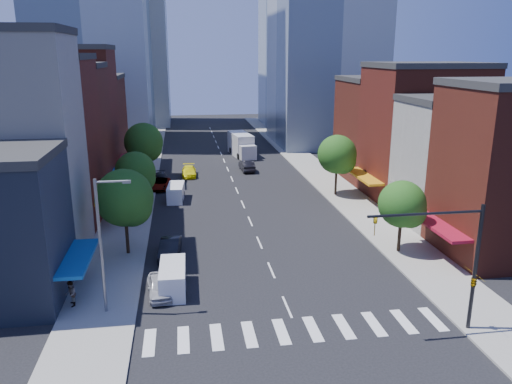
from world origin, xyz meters
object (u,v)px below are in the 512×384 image
at_px(parked_car_second, 170,248).
at_px(cargo_van_near, 173,279).
at_px(taxi, 189,171).
at_px(pedestrian_far, 71,294).
at_px(parked_car_front, 159,286).
at_px(parked_car_rear, 161,178).
at_px(traffic_car_oncoming, 247,165).
at_px(parked_car_third, 160,184).
at_px(cargo_van_far, 176,193).
at_px(box_truck, 242,145).
at_px(traffic_car_far, 241,146).
at_px(pedestrian_near, 82,266).

distance_m(parked_car_second, cargo_van_near, 6.40).
bearing_deg(taxi, pedestrian_far, -102.48).
xyz_separation_m(parked_car_front, parked_car_rear, (-0.91, 32.24, -0.05)).
height_order(cargo_van_near, traffic_car_oncoming, cargo_van_near).
height_order(parked_car_rear, taxi, taxi).
relative_size(traffic_car_oncoming, pedestrian_far, 2.75).
xyz_separation_m(parked_car_third, taxi, (3.75, 6.28, 0.04)).
xyz_separation_m(parked_car_front, taxi, (2.85, 35.46, 0.01)).
height_order(parked_car_third, taxi, taxi).
height_order(parked_car_rear, traffic_car_oncoming, traffic_car_oncoming).
xyz_separation_m(parked_car_second, cargo_van_far, (0.44, 16.80, 0.18)).
height_order(taxi, pedestrian_far, pedestrian_far).
bearing_deg(box_truck, traffic_car_oncoming, -101.00).
distance_m(traffic_car_oncoming, box_truck, 11.23).
bearing_deg(taxi, cargo_van_far, -97.66).
distance_m(traffic_car_oncoming, traffic_car_far, 15.61).
xyz_separation_m(taxi, pedestrian_far, (-8.64, -36.43, 0.35)).
height_order(parked_car_rear, pedestrian_far, pedestrian_far).
bearing_deg(box_truck, cargo_van_near, -110.61).
xyz_separation_m(cargo_van_far, traffic_car_oncoming, (10.16, 13.80, -0.12)).
distance_m(parked_car_front, pedestrian_near, 7.00).
xyz_separation_m(parked_car_front, pedestrian_far, (-5.79, -0.96, 0.36)).
height_order(cargo_van_far, box_truck, box_truck).
height_order(parked_car_front, traffic_car_oncoming, traffic_car_oncoming).
distance_m(parked_car_rear, cargo_van_near, 31.78).
xyz_separation_m(traffic_car_oncoming, pedestrian_near, (-17.15, -33.76, 0.18)).
bearing_deg(taxi, traffic_car_far, 62.76).
height_order(cargo_van_far, taxi, cargo_van_far).
height_order(parked_car_third, traffic_car_oncoming, traffic_car_oncoming).
bearing_deg(pedestrian_far, cargo_van_far, 151.93).
distance_m(parked_car_second, cargo_van_far, 16.80).
xyz_separation_m(cargo_van_near, box_truck, (10.92, 48.17, 0.77)).
xyz_separation_m(parked_car_front, pedestrian_near, (-5.91, 3.75, 0.31)).
bearing_deg(box_truck, cargo_van_far, -121.18).
distance_m(traffic_car_oncoming, pedestrian_far, 42.07).
height_order(parked_car_rear, box_truck, box_truck).
xyz_separation_m(taxi, traffic_car_far, (9.41, 17.62, 0.13)).
height_order(box_truck, pedestrian_near, box_truck).
distance_m(box_truck, pedestrian_near, 48.33).
distance_m(cargo_van_far, traffic_car_oncoming, 17.14).
bearing_deg(parked_car_third, box_truck, 63.14).
bearing_deg(parked_car_third, traffic_car_oncoming, 40.76).
xyz_separation_m(parked_car_front, cargo_van_far, (1.08, 23.70, 0.25)).
distance_m(traffic_car_far, pedestrian_near, 52.57).
distance_m(parked_car_front, parked_car_rear, 32.26).
bearing_deg(taxi, cargo_van_near, -92.26).
height_order(traffic_car_oncoming, traffic_car_far, traffic_car_far).
relative_size(cargo_van_far, box_truck, 0.48).
distance_m(parked_car_rear, cargo_van_far, 8.77).
relative_size(taxi, traffic_car_oncoming, 0.97).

